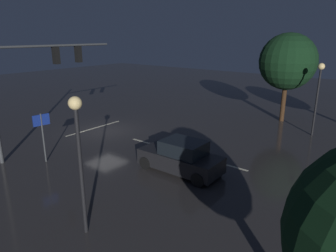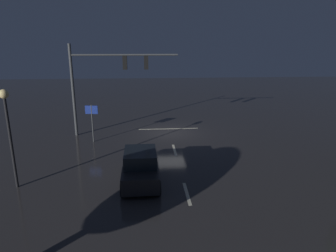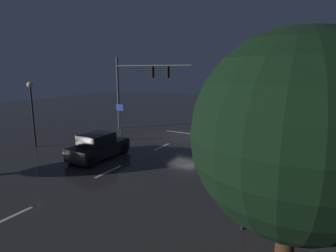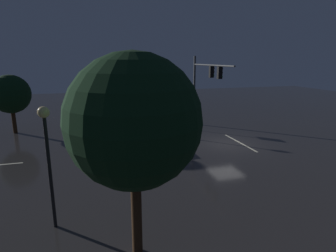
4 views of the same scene
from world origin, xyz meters
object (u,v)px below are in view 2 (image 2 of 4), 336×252
traffic_signal_assembly (106,74)px  car_approaching (141,166)px  street_lamp_right_kerb (8,120)px  route_sign (92,115)px

traffic_signal_assembly → car_approaching: 9.66m
street_lamp_right_kerb → route_sign: 7.56m
street_lamp_right_kerb → traffic_signal_assembly: bearing=-112.3°
car_approaching → street_lamp_right_kerb: size_ratio=0.89×
traffic_signal_assembly → street_lamp_right_kerb: size_ratio=1.64×
car_approaching → street_lamp_right_kerb: (6.15, 0.26, 2.65)m
traffic_signal_assembly → route_sign: size_ratio=2.93×
route_sign → street_lamp_right_kerb: bearing=69.3°
traffic_signal_assembly → car_approaching: bearing=107.1°
car_approaching → route_sign: size_ratio=1.60×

